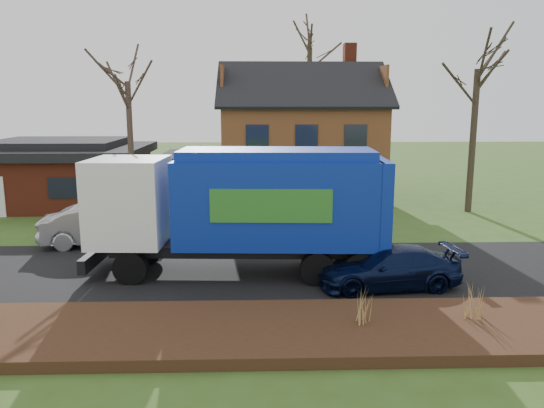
{
  "coord_description": "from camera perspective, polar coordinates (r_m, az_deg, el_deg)",
  "views": [
    {
      "loc": [
        -0.7,
        -17.79,
        5.83
      ],
      "look_at": [
        -0.07,
        2.5,
        1.9
      ],
      "focal_mm": 35.0,
      "sensor_mm": 36.0,
      "label": 1
    }
  ],
  "objects": [
    {
      "name": "mulch_verge",
      "position": [
        13.74,
        1.33,
        -13.48
      ],
      "size": [
        80.0,
        3.5,
        0.3
      ],
      "primitive_type": "cube",
      "color": "black",
      "rests_on": "ground"
    },
    {
      "name": "tree_back",
      "position": [
        39.62,
        4.12,
        18.2
      ],
      "size": [
        4.11,
        4.11,
        13.01
      ],
      "color": "#3D3225",
      "rests_on": "ground"
    },
    {
      "name": "grass_clump_mid",
      "position": [
        13.76,
        9.72,
        -10.79
      ],
      "size": [
        0.34,
        0.28,
        0.94
      ],
      "color": "#A9854A",
      "rests_on": "mulch_verge"
    },
    {
      "name": "tree_front_west",
      "position": [
        27.19,
        -15.39,
        14.69
      ],
      "size": [
        3.18,
        3.18,
        9.45
      ],
      "color": "#443229",
      "rests_on": "ground"
    },
    {
      "name": "ranch_house",
      "position": [
        33.04,
        -21.81,
        3.19
      ],
      "size": [
        9.8,
        8.2,
        3.7
      ],
      "color": "maroon",
      "rests_on": "ground"
    },
    {
      "name": "navy_wagon",
      "position": [
        17.33,
        12.49,
        -6.7
      ],
      "size": [
        4.66,
        2.24,
        1.31
      ],
      "primitive_type": "imported",
      "rotation": [
        0.0,
        0.0,
        -1.48
      ],
      "color": "#0B1432",
      "rests_on": "ground"
    },
    {
      "name": "road",
      "position": [
        18.73,
        0.44,
        -7.16
      ],
      "size": [
        80.0,
        7.0,
        0.02
      ],
      "primitive_type": "cube",
      "color": "black",
      "rests_on": "ground"
    },
    {
      "name": "grass_clump_east",
      "position": [
        14.9,
        20.83,
        -9.65
      ],
      "size": [
        0.38,
        0.31,
        0.94
      ],
      "color": "#AF854D",
      "rests_on": "mulch_verge"
    },
    {
      "name": "tree_front_east",
      "position": [
        30.08,
        21.44,
        15.68
      ],
      "size": [
        3.85,
        3.85,
        10.69
      ],
      "color": "#382E22",
      "rests_on": "ground"
    },
    {
      "name": "main_house",
      "position": [
        31.82,
        2.17,
        7.7
      ],
      "size": [
        12.95,
        8.95,
        9.26
      ],
      "color": "beige",
      "rests_on": "ground"
    },
    {
      "name": "silver_sedan",
      "position": [
        22.88,
        -17.47,
        -2.17
      ],
      "size": [
        5.28,
        2.48,
        1.67
      ],
      "primitive_type": "imported",
      "rotation": [
        0.0,
        0.0,
        1.71
      ],
      "color": "#A4A7AC",
      "rests_on": "ground"
    },
    {
      "name": "garbage_truck",
      "position": [
        17.81,
        -2.91,
        0.07
      ],
      "size": [
        10.14,
        3.18,
        4.29
      ],
      "rotation": [
        0.0,
        0.0,
        -0.05
      ],
      "color": "black",
      "rests_on": "ground"
    },
    {
      "name": "ground",
      "position": [
        18.73,
        0.44,
        -7.18
      ],
      "size": [
        120.0,
        120.0,
        0.0
      ],
      "primitive_type": "plane",
      "color": "#37501A",
      "rests_on": "ground"
    }
  ]
}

